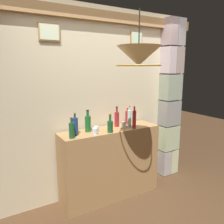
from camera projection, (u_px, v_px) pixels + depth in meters
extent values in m
cube|color=beige|center=(100.00, 103.00, 3.32)|extent=(3.26, 0.08, 2.68)
cube|color=#9E7547|center=(102.00, 16.00, 3.04)|extent=(3.26, 0.10, 0.14)
cube|color=#9E7547|center=(49.00, 32.00, 2.74)|extent=(0.26, 0.03, 0.21)
cube|color=beige|center=(49.00, 32.00, 2.72)|extent=(0.23, 0.01, 0.18)
cube|color=#9E7547|center=(136.00, 39.00, 3.39)|extent=(0.21, 0.03, 0.21)
cube|color=#B3CBA7|center=(137.00, 39.00, 3.38)|extent=(0.18, 0.01, 0.18)
cube|color=#A79F9B|center=(162.00, 161.00, 4.02)|extent=(0.16, 0.29, 0.42)
cube|color=beige|center=(169.00, 159.00, 4.10)|extent=(0.16, 0.29, 0.42)
cube|color=#AAB990|center=(167.00, 137.00, 3.97)|extent=(0.33, 0.29, 0.42)
cube|color=gray|center=(168.00, 112.00, 3.89)|extent=(0.33, 0.29, 0.42)
cube|color=gray|center=(169.00, 87.00, 3.80)|extent=(0.32, 0.29, 0.42)
cube|color=#BFACB3|center=(167.00, 60.00, 3.67)|extent=(0.15, 0.29, 0.42)
cube|color=gray|center=(174.00, 60.00, 3.76)|extent=(0.17, 0.29, 0.42)
cube|color=gray|center=(168.00, 32.00, 3.59)|extent=(0.16, 0.29, 0.42)
cube|color=#9B9594|center=(176.00, 33.00, 3.67)|extent=(0.16, 0.29, 0.42)
cube|color=#9E7547|center=(110.00, 163.00, 3.25)|extent=(1.43, 0.40, 1.01)
cylinder|color=maroon|center=(127.00, 117.00, 3.42)|extent=(0.06, 0.06, 0.20)
cylinder|color=maroon|center=(127.00, 109.00, 3.40)|extent=(0.02, 0.02, 0.04)
cylinder|color=#B7932D|center=(127.00, 108.00, 3.39)|extent=(0.02, 0.02, 0.01)
cylinder|color=maroon|center=(134.00, 120.00, 3.15)|extent=(0.05, 0.05, 0.25)
cylinder|color=maroon|center=(134.00, 109.00, 3.12)|extent=(0.02, 0.02, 0.05)
cylinder|color=maroon|center=(134.00, 107.00, 3.12)|extent=(0.03, 0.03, 0.01)
cylinder|color=#194C25|center=(72.00, 131.00, 2.73)|extent=(0.07, 0.07, 0.19)
cylinder|color=#194C25|center=(71.00, 121.00, 2.70)|extent=(0.02, 0.02, 0.05)
cylinder|color=maroon|center=(71.00, 118.00, 2.70)|extent=(0.03, 0.03, 0.01)
cylinder|color=#A3D9CA|center=(129.00, 118.00, 3.27)|extent=(0.06, 0.06, 0.24)
cylinder|color=#A3D9CA|center=(130.00, 109.00, 3.24)|extent=(0.02, 0.02, 0.05)
cylinder|color=maroon|center=(130.00, 106.00, 3.24)|extent=(0.02, 0.02, 0.01)
cylinder|color=navy|center=(75.00, 126.00, 2.85)|extent=(0.07, 0.07, 0.22)
cylinder|color=navy|center=(75.00, 116.00, 2.82)|extent=(0.02, 0.02, 0.06)
cylinder|color=#B7932D|center=(75.00, 113.00, 2.82)|extent=(0.03, 0.03, 0.01)
cylinder|color=maroon|center=(117.00, 119.00, 3.26)|extent=(0.07, 0.07, 0.21)
cylinder|color=maroon|center=(117.00, 110.00, 3.24)|extent=(0.03, 0.03, 0.07)
cylinder|color=black|center=(117.00, 107.00, 3.23)|extent=(0.03, 0.03, 0.01)
cylinder|color=#195523|center=(88.00, 124.00, 3.00)|extent=(0.08, 0.08, 0.21)
cylinder|color=#195523|center=(88.00, 114.00, 2.97)|extent=(0.03, 0.03, 0.07)
cylinder|color=black|center=(88.00, 110.00, 2.97)|extent=(0.04, 0.04, 0.01)
cylinder|color=#194A22|center=(110.00, 127.00, 2.97)|extent=(0.07, 0.07, 0.15)
cylinder|color=#194A22|center=(110.00, 118.00, 2.95)|extent=(0.03, 0.03, 0.09)
cylinder|color=#B7932D|center=(110.00, 114.00, 2.94)|extent=(0.04, 0.04, 0.01)
cylinder|color=silver|center=(95.00, 131.00, 2.88)|extent=(0.07, 0.07, 0.08)
cylinder|color=silver|center=(96.00, 129.00, 2.99)|extent=(0.07, 0.07, 0.08)
cylinder|color=silver|center=(124.00, 125.00, 3.21)|extent=(0.07, 0.07, 0.09)
cone|color=beige|center=(139.00, 56.00, 2.33)|extent=(0.46, 0.46, 0.20)
cylinder|color=black|center=(139.00, 27.00, 2.27)|extent=(0.01, 0.01, 0.36)
torus|color=#AD8433|center=(138.00, 65.00, 2.34)|extent=(0.47, 0.47, 0.02)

